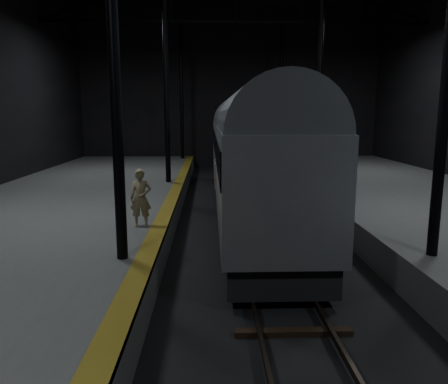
{
  "coord_description": "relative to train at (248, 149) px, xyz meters",
  "views": [
    {
      "loc": [
        -1.68,
        -14.17,
        4.44
      ],
      "look_at": [
        -1.23,
        -0.6,
        2.0
      ],
      "focal_mm": 35.0,
      "sensor_mm": 36.0,
      "label": 1
    }
  ],
  "objects": [
    {
      "name": "ground",
      "position": [
        0.0,
        -4.71,
        -2.94
      ],
      "size": [
        44.0,
        44.0,
        0.0
      ],
      "primitive_type": "plane",
      "color": "black",
      "rests_on": "ground"
    },
    {
      "name": "woman",
      "position": [
        -3.8,
        -5.7,
        -1.05
      ],
      "size": [
        0.66,
        0.45,
        1.79
      ],
      "primitive_type": "imported",
      "rotation": [
        0.0,
        0.0,
        -0.03
      ],
      "color": "#94825B",
      "rests_on": "platform_left"
    },
    {
      "name": "track",
      "position": [
        0.0,
        -4.71,
        -2.87
      ],
      "size": [
        2.4,
        43.0,
        0.24
      ],
      "color": "#3F3328",
      "rests_on": "ground"
    },
    {
      "name": "train",
      "position": [
        0.0,
        0.0,
        0.0
      ],
      "size": [
        2.95,
        19.72,
        5.27
      ],
      "color": "#9EA0A6",
      "rests_on": "ground"
    },
    {
      "name": "tactile_strip",
      "position": [
        -3.25,
        -4.71,
        -1.94
      ],
      "size": [
        0.5,
        43.8,
        0.01
      ],
      "primitive_type": "cube",
      "color": "olive",
      "rests_on": "platform_left"
    },
    {
      "name": "platform_left",
      "position": [
        -7.5,
        -4.71,
        -2.44
      ],
      "size": [
        9.0,
        43.8,
        1.0
      ],
      "primitive_type": "cube",
      "color": "#565653",
      "rests_on": "ground"
    }
  ]
}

